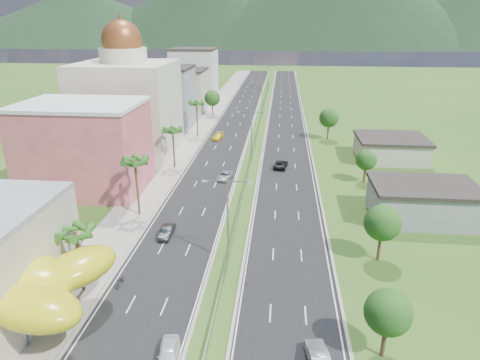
% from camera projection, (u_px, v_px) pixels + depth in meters
% --- Properties ---
extents(ground, '(500.00, 500.00, 0.00)m').
position_uv_depth(ground, '(217.00, 310.00, 45.17)').
color(ground, '#2D5119').
rests_on(ground, ground).
extents(road_left, '(11.00, 260.00, 0.04)m').
position_uv_depth(road_left, '(236.00, 120.00, 129.60)').
color(road_left, black).
rests_on(road_left, ground).
extents(road_right, '(11.00, 260.00, 0.04)m').
position_uv_depth(road_right, '(286.00, 121.00, 128.23)').
color(road_right, black).
rests_on(road_right, ground).
extents(sidewalk_left, '(7.00, 260.00, 0.12)m').
position_uv_depth(sidewalk_left, '(205.00, 119.00, 130.45)').
color(sidewalk_left, gray).
rests_on(sidewalk_left, ground).
extents(median_guardrail, '(0.10, 216.06, 0.76)m').
position_uv_depth(median_guardrail, '(257.00, 133.00, 111.94)').
color(median_guardrail, gray).
rests_on(median_guardrail, ground).
extents(streetlight_median_b, '(6.04, 0.25, 11.00)m').
position_uv_depth(streetlight_median_b, '(228.00, 212.00, 52.08)').
color(streetlight_median_b, gray).
rests_on(streetlight_median_b, ground).
extents(streetlight_median_c, '(6.04, 0.25, 11.00)m').
position_uv_depth(streetlight_median_c, '(251.00, 131.00, 89.30)').
color(streetlight_median_c, gray).
rests_on(streetlight_median_c, ground).
extents(streetlight_median_d, '(6.04, 0.25, 11.00)m').
position_uv_depth(streetlight_median_d, '(262.00, 95.00, 131.18)').
color(streetlight_median_d, gray).
rests_on(streetlight_median_d, ground).
extents(streetlight_median_e, '(6.04, 0.25, 11.00)m').
position_uv_depth(streetlight_median_e, '(268.00, 77.00, 173.06)').
color(streetlight_median_e, gray).
rests_on(streetlight_median_e, ground).
extents(lime_canopy, '(18.00, 15.00, 7.40)m').
position_uv_depth(lime_canopy, '(6.00, 281.00, 41.49)').
color(lime_canopy, gold).
rests_on(lime_canopy, ground).
extents(pink_shophouse, '(20.00, 15.00, 15.00)m').
position_uv_depth(pink_shophouse, '(85.00, 149.00, 74.84)').
color(pink_shophouse, '#B54A56').
rests_on(pink_shophouse, ground).
extents(domed_building, '(20.00, 20.00, 28.70)m').
position_uv_depth(domed_building, '(128.00, 102.00, 94.87)').
color(domed_building, '#BDB89D').
rests_on(domed_building, ground).
extents(midrise_grey, '(16.00, 15.00, 16.00)m').
position_uv_depth(midrise_grey, '(163.00, 98.00, 119.24)').
color(midrise_grey, gray).
rests_on(midrise_grey, ground).
extents(midrise_beige, '(16.00, 15.00, 13.00)m').
position_uv_depth(midrise_beige, '(181.00, 91.00, 140.24)').
color(midrise_beige, '#AEA28F').
rests_on(midrise_beige, ground).
extents(midrise_white, '(16.00, 15.00, 18.00)m').
position_uv_depth(midrise_white, '(194.00, 75.00, 160.76)').
color(midrise_white, silver).
rests_on(midrise_white, ground).
extents(shed_near, '(15.00, 10.00, 5.00)m').
position_uv_depth(shed_near, '(423.00, 203.00, 65.00)').
color(shed_near, gray).
rests_on(shed_near, ground).
extents(shed_far, '(14.00, 12.00, 4.40)m').
position_uv_depth(shed_far, '(390.00, 149.00, 92.84)').
color(shed_far, '#AEA28F').
rests_on(shed_far, ground).
extents(palm_tree_b, '(3.60, 3.60, 8.10)m').
position_uv_depth(palm_tree_b, '(76.00, 235.00, 45.93)').
color(palm_tree_b, '#47301C').
rests_on(palm_tree_b, ground).
extents(palm_tree_c, '(3.60, 3.60, 9.60)m').
position_uv_depth(palm_tree_c, '(135.00, 163.00, 64.04)').
color(palm_tree_c, '#47301C').
rests_on(palm_tree_c, ground).
extents(palm_tree_d, '(3.60, 3.60, 8.60)m').
position_uv_depth(palm_tree_d, '(173.00, 132.00, 85.78)').
color(palm_tree_d, '#47301C').
rests_on(palm_tree_d, ground).
extents(palm_tree_e, '(3.60, 3.60, 9.40)m').
position_uv_depth(palm_tree_e, '(197.00, 104.00, 108.77)').
color(palm_tree_e, '#47301C').
rests_on(palm_tree_e, ground).
extents(leafy_tree_lfar, '(4.90, 4.90, 8.05)m').
position_uv_depth(leafy_tree_lfar, '(212.00, 98.00, 133.01)').
color(leafy_tree_lfar, '#47301C').
rests_on(leafy_tree_lfar, ground).
extents(leafy_tree_ra, '(4.20, 4.20, 6.90)m').
position_uv_depth(leafy_tree_ra, '(388.00, 312.00, 37.36)').
color(leafy_tree_ra, '#47301C').
rests_on(leafy_tree_ra, ground).
extents(leafy_tree_rb, '(4.55, 4.55, 7.47)m').
position_uv_depth(leafy_tree_rb, '(382.00, 223.00, 52.77)').
color(leafy_tree_rb, '#47301C').
rests_on(leafy_tree_rb, ground).
extents(leafy_tree_rc, '(3.85, 3.85, 6.33)m').
position_uv_depth(leafy_tree_rc, '(366.00, 160.00, 78.84)').
color(leafy_tree_rc, '#47301C').
rests_on(leafy_tree_rc, ground).
extents(leafy_tree_rd, '(4.90, 4.90, 8.05)m').
position_uv_depth(leafy_tree_rd, '(329.00, 118.00, 106.69)').
color(leafy_tree_rd, '#47301C').
rests_on(leafy_tree_rd, ground).
extents(mountain_ridge, '(860.00, 140.00, 90.00)m').
position_uv_depth(mountain_ridge, '(334.00, 47.00, 458.48)').
color(mountain_ridge, black).
rests_on(mountain_ridge, ground).
extents(car_white_near_left, '(2.39, 4.73, 1.54)m').
position_uv_depth(car_white_near_left, '(168.00, 354.00, 38.10)').
color(car_white_near_left, silver).
rests_on(car_white_near_left, road_left).
extents(car_dark_left, '(1.58, 4.40, 1.44)m').
position_uv_depth(car_dark_left, '(167.00, 232.00, 60.13)').
color(car_dark_left, black).
rests_on(car_dark_left, road_left).
extents(car_silver_mid_left, '(2.88, 5.03, 1.32)m').
position_uv_depth(car_silver_mid_left, '(225.00, 176.00, 81.61)').
color(car_silver_mid_left, '#A1A4A9').
rests_on(car_silver_mid_left, road_left).
extents(car_yellow_far_left, '(2.70, 5.20, 1.44)m').
position_uv_depth(car_yellow_far_left, '(218.00, 136.00, 108.66)').
color(car_yellow_far_left, yellow).
rests_on(car_yellow_far_left, road_left).
extents(car_silver_right, '(2.38, 5.08, 1.61)m').
position_uv_depth(car_silver_right, '(318.00, 358.00, 37.66)').
color(car_silver_right, '#A1A4A9').
rests_on(car_silver_right, road_right).
extents(car_dark_far_right, '(3.20, 5.59, 1.47)m').
position_uv_depth(car_dark_far_right, '(281.00, 164.00, 87.82)').
color(car_dark_far_right, black).
rests_on(car_dark_far_right, road_right).
extents(motorcycle, '(0.79, 2.12, 1.33)m').
position_uv_depth(motorcycle, '(120.00, 280.00, 49.11)').
color(motorcycle, black).
rests_on(motorcycle, road_left).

